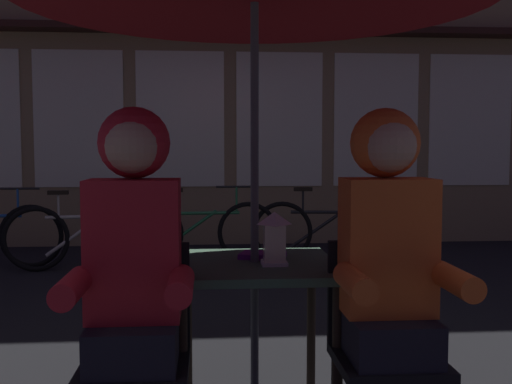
{
  "coord_description": "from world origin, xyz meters",
  "views": [
    {
      "loc": [
        -0.2,
        -2.66,
        1.25
      ],
      "look_at": [
        0.0,
        -0.08,
        1.06
      ],
      "focal_mm": 42.66,
      "sensor_mm": 36.0,
      "label": 1
    }
  ],
  "objects_px": {
    "bicycle_third": "(200,231)",
    "bicycle_fourth": "(329,230)",
    "chair_left": "(136,347)",
    "person_right_hooded": "(389,253)",
    "book": "(263,255)",
    "chair_right": "(383,341)",
    "person_left_hooded": "(133,257)",
    "cafe_table": "(255,284)",
    "lantern": "(274,237)",
    "bicycle_second": "(88,236)"
  },
  "relations": [
    {
      "from": "bicycle_third",
      "to": "bicycle_fourth",
      "type": "xyz_separation_m",
      "value": [
        1.39,
        -0.01,
        0.0
      ]
    },
    {
      "from": "chair_left",
      "to": "person_right_hooded",
      "type": "distance_m",
      "value": 1.03
    },
    {
      "from": "chair_left",
      "to": "book",
      "type": "height_order",
      "value": "chair_left"
    },
    {
      "from": "person_right_hooded",
      "to": "bicycle_fourth",
      "type": "bearing_deg",
      "value": 81.64
    },
    {
      "from": "chair_right",
      "to": "person_left_hooded",
      "type": "bearing_deg",
      "value": -176.61
    },
    {
      "from": "person_left_hooded",
      "to": "chair_left",
      "type": "bearing_deg",
      "value": 90.0
    },
    {
      "from": "cafe_table",
      "to": "lantern",
      "type": "distance_m",
      "value": 0.25
    },
    {
      "from": "cafe_table",
      "to": "bicycle_third",
      "type": "xyz_separation_m",
      "value": [
        -0.29,
        3.83,
        -0.29
      ]
    },
    {
      "from": "person_right_hooded",
      "to": "bicycle_second",
      "type": "bearing_deg",
      "value": 115.4
    },
    {
      "from": "lantern",
      "to": "cafe_table",
      "type": "bearing_deg",
      "value": 136.59
    },
    {
      "from": "chair_right",
      "to": "book",
      "type": "relative_size",
      "value": 4.35
    },
    {
      "from": "cafe_table",
      "to": "chair_left",
      "type": "height_order",
      "value": "chair_left"
    },
    {
      "from": "bicycle_third",
      "to": "cafe_table",
      "type": "bearing_deg",
      "value": -85.67
    },
    {
      "from": "cafe_table",
      "to": "person_right_hooded",
      "type": "bearing_deg",
      "value": -41.57
    },
    {
      "from": "person_left_hooded",
      "to": "bicycle_third",
      "type": "distance_m",
      "value": 4.29
    },
    {
      "from": "bicycle_second",
      "to": "book",
      "type": "relative_size",
      "value": 8.37
    },
    {
      "from": "bicycle_fourth",
      "to": "chair_left",
      "type": "bearing_deg",
      "value": -110.71
    },
    {
      "from": "lantern",
      "to": "book",
      "type": "height_order",
      "value": "lantern"
    },
    {
      "from": "person_left_hooded",
      "to": "bicycle_fourth",
      "type": "distance_m",
      "value": 4.56
    },
    {
      "from": "person_left_hooded",
      "to": "book",
      "type": "distance_m",
      "value": 0.74
    },
    {
      "from": "bicycle_third",
      "to": "chair_left",
      "type": "bearing_deg",
      "value": -92.59
    },
    {
      "from": "lantern",
      "to": "chair_left",
      "type": "bearing_deg",
      "value": -152.3
    },
    {
      "from": "bicycle_second",
      "to": "bicycle_fourth",
      "type": "height_order",
      "value": "same"
    },
    {
      "from": "chair_right",
      "to": "person_left_hooded",
      "type": "height_order",
      "value": "person_left_hooded"
    },
    {
      "from": "lantern",
      "to": "chair_right",
      "type": "relative_size",
      "value": 0.27
    },
    {
      "from": "chair_right",
      "to": "person_left_hooded",
      "type": "xyz_separation_m",
      "value": [
        -0.96,
        -0.06,
        0.36
      ]
    },
    {
      "from": "lantern",
      "to": "bicycle_second",
      "type": "distance_m",
      "value": 3.99
    },
    {
      "from": "cafe_table",
      "to": "bicycle_third",
      "type": "relative_size",
      "value": 0.44
    },
    {
      "from": "chair_left",
      "to": "person_left_hooded",
      "type": "height_order",
      "value": "person_left_hooded"
    },
    {
      "from": "lantern",
      "to": "book",
      "type": "bearing_deg",
      "value": 102.19
    },
    {
      "from": "person_left_hooded",
      "to": "bicycle_fourth",
      "type": "height_order",
      "value": "person_left_hooded"
    },
    {
      "from": "cafe_table",
      "to": "bicycle_fourth",
      "type": "relative_size",
      "value": 0.44
    },
    {
      "from": "cafe_table",
      "to": "person_right_hooded",
      "type": "xyz_separation_m",
      "value": [
        0.48,
        -0.43,
        0.21
      ]
    },
    {
      "from": "chair_left",
      "to": "bicycle_third",
      "type": "distance_m",
      "value": 4.21
    },
    {
      "from": "cafe_table",
      "to": "person_right_hooded",
      "type": "height_order",
      "value": "person_right_hooded"
    },
    {
      "from": "lantern",
      "to": "chair_left",
      "type": "height_order",
      "value": "lantern"
    },
    {
      "from": "cafe_table",
      "to": "bicycle_third",
      "type": "height_order",
      "value": "bicycle_third"
    },
    {
      "from": "lantern",
      "to": "book",
      "type": "relative_size",
      "value": 1.16
    },
    {
      "from": "chair_left",
      "to": "bicycle_second",
      "type": "bearing_deg",
      "value": 103.45
    },
    {
      "from": "chair_left",
      "to": "person_left_hooded",
      "type": "bearing_deg",
      "value": -90.0
    },
    {
      "from": "cafe_table",
      "to": "lantern",
      "type": "xyz_separation_m",
      "value": [
        0.08,
        -0.08,
        0.22
      ]
    },
    {
      "from": "bicycle_second",
      "to": "bicycle_fourth",
      "type": "distance_m",
      "value": 2.54
    },
    {
      "from": "chair_right",
      "to": "person_right_hooded",
      "type": "xyz_separation_m",
      "value": [
        0.0,
        -0.06,
        0.36
      ]
    },
    {
      "from": "cafe_table",
      "to": "chair_right",
      "type": "relative_size",
      "value": 0.85
    },
    {
      "from": "lantern",
      "to": "person_left_hooded",
      "type": "relative_size",
      "value": 0.17
    },
    {
      "from": "bicycle_second",
      "to": "bicycle_fourth",
      "type": "xyz_separation_m",
      "value": [
        2.53,
        0.23,
        0.0
      ]
    },
    {
      "from": "chair_left",
      "to": "bicycle_fourth",
      "type": "height_order",
      "value": "chair_left"
    },
    {
      "from": "person_left_hooded",
      "to": "bicycle_third",
      "type": "bearing_deg",
      "value": 87.45
    },
    {
      "from": "cafe_table",
      "to": "chair_right",
      "type": "bearing_deg",
      "value": -37.55
    },
    {
      "from": "bicycle_fourth",
      "to": "person_right_hooded",
      "type": "bearing_deg",
      "value": -98.36
    }
  ]
}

